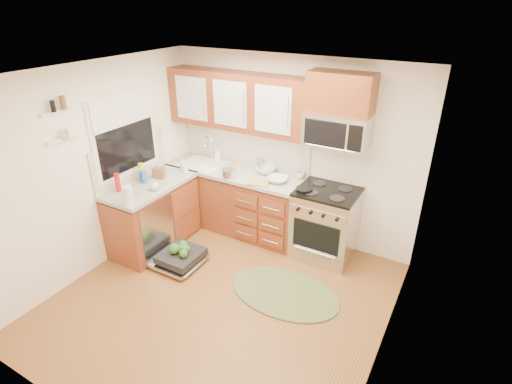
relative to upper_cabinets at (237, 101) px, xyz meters
The scene contains 38 objects.
floor 2.55m from the upper_cabinets, 65.28° to the right, with size 3.50×3.50×0.00m, color brown.
ceiling 1.84m from the upper_cabinets, 65.28° to the right, with size 3.50×3.50×0.00m, color white.
wall_back 0.97m from the upper_cabinets, 13.57° to the left, with size 3.50×0.04×2.50m, color white.
wall_front 3.46m from the upper_cabinets, 77.70° to the right, with size 3.50×0.04×2.50m, color white.
wall_left 1.98m from the upper_cabinets, 123.06° to the right, with size 0.04×3.50×2.50m, color white.
wall_right 3.00m from the upper_cabinets, 32.47° to the right, with size 0.04×3.50×2.50m, color white.
base_cabinet_back 1.46m from the upper_cabinets, 90.00° to the right, with size 2.05×0.60×0.85m, color brown.
base_cabinet_left 1.93m from the upper_cabinets, 124.62° to the right, with size 0.60×1.25×0.85m, color brown.
countertop_back 0.98m from the upper_cabinets, 90.00° to the right, with size 2.07×0.64×0.05m, color #A29F94.
countertop_left 1.60m from the upper_cabinets, 124.25° to the right, with size 0.64×1.27×0.05m, color #A29F94.
backsplash_back 0.68m from the upper_cabinets, 90.00° to the left, with size 2.05×0.02×0.57m, color silver.
backsplash_left 1.60m from the upper_cabinets, 133.89° to the right, with size 0.02×1.25×0.57m, color silver.
upper_cabinets is the anchor object (origin of this frame).
cabinet_over_mw 1.43m from the upper_cabinets, ahead, with size 0.76×0.35×0.47m, color brown.
range 1.99m from the upper_cabinets, ahead, with size 0.76×0.64×0.95m, color silver, non-canonical shape.
microwave 1.42m from the upper_cabinets, ahead, with size 0.76×0.38×0.40m, color silver, non-canonical shape.
sink 1.21m from the upper_cabinets, 163.55° to the right, with size 0.62×0.50×0.26m, color white, non-canonical shape.
dishwasher 2.19m from the upper_cabinets, 96.04° to the right, with size 0.70×0.60×0.20m, color silver, non-canonical shape.
window 1.51m from the upper_cabinets, 133.21° to the right, with size 0.03×1.05×1.05m, color white, non-canonical shape.
window_blind 1.46m from the upper_cabinets, 132.50° to the right, with size 0.02×0.96×0.40m, color white.
shelf_upper 2.17m from the upper_cabinets, 117.33° to the right, with size 0.04×0.40×0.03m, color white.
shelf_lower 2.17m from the upper_cabinets, 117.33° to the right, with size 0.04×0.40×0.03m, color white.
rug 2.53m from the upper_cabinets, 40.54° to the right, with size 1.32×0.86×0.02m, color olive, non-canonical shape.
skillet 1.49m from the upper_cabinets, 14.52° to the right, with size 0.21×0.21×0.04m, color black.
stock_pot 0.96m from the upper_cabinets, 79.07° to the right, with size 0.19×0.19×0.11m, color silver.
cutting_board 1.13m from the upper_cabinets, 34.32° to the right, with size 0.28×0.18×0.02m, color #A2834A.
canister 0.92m from the upper_cabinets, 13.80° to the left, with size 0.10×0.10×0.16m, color silver.
paper_towel_roll 1.88m from the upper_cabinets, 108.22° to the right, with size 0.11×0.11×0.23m, color white.
mustard_bottle 1.58m from the upper_cabinets, 132.09° to the right, with size 0.07×0.07×0.23m, color yellow.
red_bottle 1.86m from the upper_cabinets, 122.46° to the right, with size 0.06×0.06×0.24m, color red.
wooden_box 1.43m from the upper_cabinets, 130.76° to the right, with size 0.15×0.10×0.15m, color brown.
blue_carton 1.59m from the upper_cabinets, 127.80° to the right, with size 0.10×0.06×0.16m, color #2560B0.
bowl_a 1.17m from the upper_cabinets, 13.97° to the right, with size 0.27×0.27×0.07m, color #999999.
bowl_b 1.00m from the upper_cabinets, ahead, with size 0.28×0.28×0.09m, color #999999.
cup 1.29m from the upper_cabinets, ahead, with size 0.12×0.12×0.10m, color #999999.
soap_bottle_a 0.87m from the upper_cabinets, 155.38° to the right, with size 0.10×0.10×0.26m, color #999999.
soap_bottle_b 1.15m from the upper_cabinets, 137.00° to the right, with size 0.08×0.09×0.19m, color #999999.
soap_bottle_c 1.55m from the upper_cabinets, 114.35° to the right, with size 0.12×0.12×0.15m, color #999999.
Camera 1 is at (2.10, -2.89, 3.13)m, focal length 28.00 mm.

